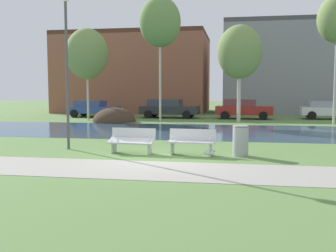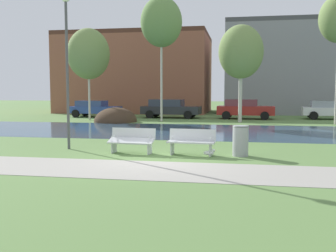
# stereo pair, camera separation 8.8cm
# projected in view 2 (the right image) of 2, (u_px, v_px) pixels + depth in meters

# --- Properties ---
(ground_plane) EXTENTS (120.00, 120.00, 0.00)m
(ground_plane) POSITION_uv_depth(u_px,v_px,m) (192.00, 129.00, 22.22)
(ground_plane) COLOR #5B7F42
(paved_path_strip) EXTENTS (60.00, 2.58, 0.01)m
(paved_path_strip) POSITION_uv_depth(u_px,v_px,m) (142.00, 170.00, 10.78)
(paved_path_strip) COLOR #9E998E
(paved_path_strip) RESTS_ON ground
(river_band) EXTENTS (80.00, 8.39, 0.01)m
(river_band) POSITION_uv_depth(u_px,v_px,m) (189.00, 131.00, 21.23)
(river_band) COLOR #33516B
(river_band) RESTS_ON ground
(soil_mound) EXTENTS (2.99, 3.30, 2.04)m
(soil_mound) POSITION_uv_depth(u_px,v_px,m) (116.00, 122.00, 27.50)
(soil_mound) COLOR #423021
(soil_mound) RESTS_ON ground
(bench_left) EXTENTS (1.64, 0.67, 0.87)m
(bench_left) POSITION_uv_depth(u_px,v_px,m) (132.00, 140.00, 13.58)
(bench_left) COLOR silver
(bench_left) RESTS_ON ground
(bench_right) EXTENTS (1.64, 0.68, 0.87)m
(bench_right) POSITION_uv_depth(u_px,v_px,m) (191.00, 141.00, 13.22)
(bench_right) COLOR silver
(bench_right) RESTS_ON ground
(trash_bin) EXTENTS (0.55, 0.55, 1.02)m
(trash_bin) POSITION_uv_depth(u_px,v_px,m) (240.00, 140.00, 13.00)
(trash_bin) COLOR #999B9E
(trash_bin) RESTS_ON ground
(seagull) EXTENTS (0.43, 0.16, 0.26)m
(seagull) POSITION_uv_depth(u_px,v_px,m) (209.00, 153.00, 12.92)
(seagull) COLOR white
(seagull) RESTS_ON ground
(streetlamp) EXTENTS (0.32, 0.32, 5.69)m
(streetlamp) POSITION_uv_depth(u_px,v_px,m) (67.00, 47.00, 14.30)
(streetlamp) COLOR #4C4C51
(streetlamp) RESTS_ON ground
(birch_far_left) EXTENTS (3.11, 3.11, 6.75)m
(birch_far_left) POSITION_uv_depth(u_px,v_px,m) (89.00, 54.00, 28.79)
(birch_far_left) COLOR beige
(birch_far_left) RESTS_ON ground
(birch_left) EXTENTS (2.90, 2.90, 8.92)m
(birch_left) POSITION_uv_depth(u_px,v_px,m) (161.00, 22.00, 27.29)
(birch_left) COLOR beige
(birch_left) RESTS_ON ground
(birch_center_left) EXTENTS (3.05, 3.05, 6.66)m
(birch_center_left) POSITION_uv_depth(u_px,v_px,m) (241.00, 52.00, 26.72)
(birch_center_left) COLOR beige
(birch_center_left) RESTS_ON ground
(parked_van_nearest_blue) EXTENTS (4.21, 2.22, 1.36)m
(parked_van_nearest_blue) POSITION_uv_depth(u_px,v_px,m) (94.00, 108.00, 32.53)
(parked_van_nearest_blue) COLOR #2D4793
(parked_van_nearest_blue) RESTS_ON ground
(parked_sedan_second_dark) EXTENTS (4.78, 2.32, 1.49)m
(parked_sedan_second_dark) POSITION_uv_depth(u_px,v_px,m) (170.00, 108.00, 31.49)
(parked_sedan_second_dark) COLOR #282B30
(parked_sedan_second_dark) RESTS_ON ground
(parked_hatch_third_red) EXTENTS (4.43, 2.18, 1.51)m
(parked_hatch_third_red) POSITION_uv_depth(u_px,v_px,m) (245.00, 109.00, 30.27)
(parked_hatch_third_red) COLOR maroon
(parked_hatch_third_red) RESTS_ON ground
(parked_wagon_fourth_white) EXTENTS (4.48, 2.16, 1.40)m
(parked_wagon_fourth_white) POSITION_uv_depth(u_px,v_px,m) (331.00, 110.00, 29.79)
(parked_wagon_fourth_white) COLOR silver
(parked_wagon_fourth_white) RESTS_ON ground
(building_brick_low) EXTENTS (14.71, 9.59, 7.87)m
(building_brick_low) POSITION_uv_depth(u_px,v_px,m) (137.00, 74.00, 40.66)
(building_brick_low) COLOR brown
(building_brick_low) RESTS_ON ground
(building_grey_warehouse) EXTENTS (13.25, 6.74, 8.68)m
(building_grey_warehouse) POSITION_uv_depth(u_px,v_px,m) (296.00, 68.00, 37.24)
(building_grey_warehouse) COLOR gray
(building_grey_warehouse) RESTS_ON ground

